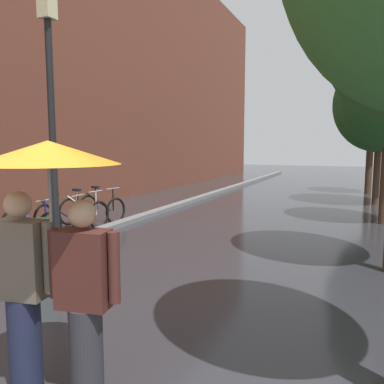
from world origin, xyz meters
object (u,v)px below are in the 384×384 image
(street_tree_3, at_px, (381,104))
(litter_bin, at_px, (38,246))
(parked_bicycle_5, at_px, (101,208))
(street_lamp_post, at_px, (52,113))
(parked_bicycle_1, at_px, (3,232))
(street_tree_4, at_px, (372,113))
(couple_under_umbrella, at_px, (51,233))
(parked_bicycle_4, at_px, (83,212))
(parked_bicycle_2, at_px, (31,225))
(parked_bicycle_3, at_px, (62,219))

(street_tree_3, xyz_separation_m, litter_bin, (-5.27, -10.12, -3.02))
(parked_bicycle_5, distance_m, street_lamp_post, 4.06)
(parked_bicycle_5, relative_size, street_lamp_post, 0.26)
(parked_bicycle_1, distance_m, parked_bicycle_5, 3.11)
(street_tree_4, bearing_deg, couple_under_umbrella, -99.11)
(street_tree_4, distance_m, parked_bicycle_5, 12.15)
(couple_under_umbrella, relative_size, litter_bin, 2.44)
(parked_bicycle_1, xyz_separation_m, parked_bicycle_4, (-0.00, 2.41, 0.00))
(parked_bicycle_5, bearing_deg, parked_bicycle_1, -90.38)
(parked_bicycle_2, distance_m, litter_bin, 2.08)
(couple_under_umbrella, bearing_deg, parked_bicycle_1, 143.51)
(street_tree_3, bearing_deg, parked_bicycle_3, -130.31)
(parked_bicycle_1, height_order, parked_bicycle_4, same)
(parked_bicycle_1, bearing_deg, litter_bin, -23.41)
(street_tree_3, bearing_deg, street_lamp_post, -120.20)
(street_tree_3, height_order, street_lamp_post, street_tree_3)
(street_tree_3, relative_size, couple_under_umbrella, 2.46)
(street_tree_3, bearing_deg, parked_bicycle_4, -134.29)
(street_tree_4, distance_m, parked_bicycle_2, 14.16)
(parked_bicycle_3, bearing_deg, parked_bicycle_1, -94.75)
(parked_bicycle_2, xyz_separation_m, parked_bicycle_5, (0.00, 2.42, 0.00))
(parked_bicycle_5, distance_m, couple_under_umbrella, 7.48)
(parked_bicycle_1, bearing_deg, parked_bicycle_2, 88.51)
(street_tree_3, bearing_deg, parked_bicycle_1, -125.99)
(street_tree_3, height_order, street_tree_4, street_tree_3)
(street_tree_3, height_order, parked_bicycle_3, street_tree_3)
(street_tree_3, distance_m, couple_under_umbrella, 12.96)
(parked_bicycle_3, xyz_separation_m, litter_bin, (1.46, -2.19, 0.05))
(street_tree_3, height_order, parked_bicycle_2, street_tree_3)
(parked_bicycle_1, bearing_deg, street_tree_3, 54.01)
(parked_bicycle_2, height_order, parked_bicycle_3, same)
(street_tree_3, distance_m, street_tree_4, 3.38)
(parked_bicycle_3, bearing_deg, street_lamp_post, -50.98)
(parked_bicycle_3, height_order, street_lamp_post, street_lamp_post)
(parked_bicycle_2, relative_size, couple_under_umbrella, 0.53)
(parked_bicycle_4, distance_m, litter_bin, 3.47)
(street_tree_4, height_order, street_lamp_post, street_tree_4)
(street_tree_4, bearing_deg, parked_bicycle_3, -120.11)
(parked_bicycle_3, xyz_separation_m, street_lamp_post, (1.23, -1.52, 2.23))
(parked_bicycle_3, xyz_separation_m, parked_bicycle_4, (-0.13, 0.90, 0.00))
(parked_bicycle_5, xyz_separation_m, litter_bin, (1.56, -3.79, 0.05))
(parked_bicycle_4, bearing_deg, parked_bicycle_2, -89.28)
(parked_bicycle_1, distance_m, parked_bicycle_3, 1.51)
(street_tree_4, distance_m, parked_bicycle_1, 14.76)
(parked_bicycle_3, relative_size, parked_bicycle_5, 0.98)
(litter_bin, bearing_deg, parked_bicycle_2, 138.71)
(parked_bicycle_2, height_order, street_lamp_post, street_lamp_post)
(parked_bicycle_5, distance_m, litter_bin, 4.10)
(couple_under_umbrella, bearing_deg, parked_bicycle_2, 137.70)
(street_tree_4, distance_m, street_lamp_post, 13.91)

